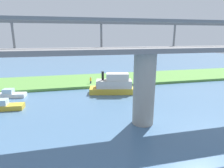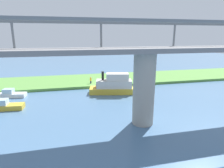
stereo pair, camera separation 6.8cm
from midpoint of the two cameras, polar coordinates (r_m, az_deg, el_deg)
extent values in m
plane|color=#4C7093|center=(37.06, -3.15, -1.20)|extent=(160.00, 160.00, 0.00)
cube|color=#5B9342|center=(42.74, -4.53, 1.24)|extent=(80.00, 12.00, 0.50)
cylinder|color=#9E998E|center=(21.48, 9.69, -1.60)|extent=(2.45, 2.45, 8.24)
cube|color=slate|center=(20.72, 10.21, 10.10)|extent=(62.17, 4.00, 0.50)
cube|color=slate|center=(22.57, 8.48, 17.75)|extent=(62.17, 0.30, 0.30)
cube|color=slate|center=(18.89, 13.09, 18.22)|extent=(62.17, 0.30, 0.30)
cylinder|color=slate|center=(24.47, 18.40, 13.88)|extent=(0.24, 0.24, 2.60)
cylinder|color=slate|center=(21.34, -3.22, 14.59)|extent=(0.24, 0.24, 2.60)
cylinder|color=slate|center=(21.68, -27.70, 13.01)|extent=(0.24, 0.24, 2.60)
cylinder|color=#2D334C|center=(38.65, -6.39, 0.58)|extent=(0.29, 0.29, 0.55)
cylinder|color=gold|center=(38.52, -6.42, 1.41)|extent=(0.50, 0.50, 0.60)
sphere|color=tan|center=(38.43, -6.43, 2.02)|extent=(0.24, 0.24, 0.24)
cylinder|color=brown|center=(39.71, 4.01, 1.27)|extent=(0.20, 0.20, 0.90)
cube|color=gold|center=(33.60, -0.09, -1.92)|extent=(8.07, 4.13, 1.03)
cube|color=beige|center=(33.29, 0.65, 0.07)|extent=(6.51, 3.55, 1.37)
cube|color=beige|center=(33.02, 1.70, 2.23)|extent=(4.18, 2.72, 1.20)
cylinder|color=black|center=(32.97, -2.77, 2.50)|extent=(0.43, 0.43, 1.54)
cube|color=#D84C2D|center=(33.40, -3.61, -0.45)|extent=(1.66, 1.79, 0.77)
cube|color=white|center=(35.64, -27.86, -2.98)|extent=(4.48, 2.19, 0.67)
cube|color=silver|center=(35.70, -28.83, -1.88)|extent=(1.72, 1.45, 0.76)
cube|color=gold|center=(30.18, -29.24, -6.09)|extent=(4.63, 1.99, 0.70)
cube|color=silver|center=(30.17, -30.48, -4.74)|extent=(1.73, 1.42, 0.80)
sphere|color=orange|center=(22.92, 8.33, -10.84)|extent=(0.50, 0.50, 0.50)
camera|label=1|loc=(0.03, -89.94, 0.02)|focal=30.20mm
camera|label=2|loc=(0.03, 90.06, -0.02)|focal=30.20mm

